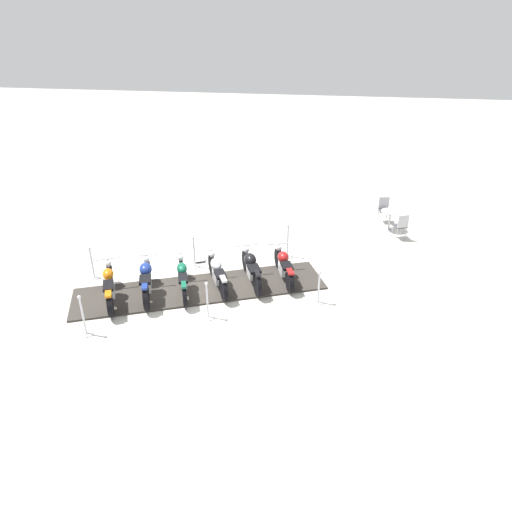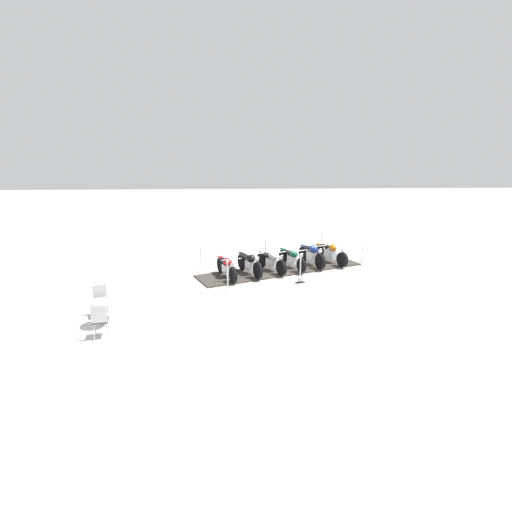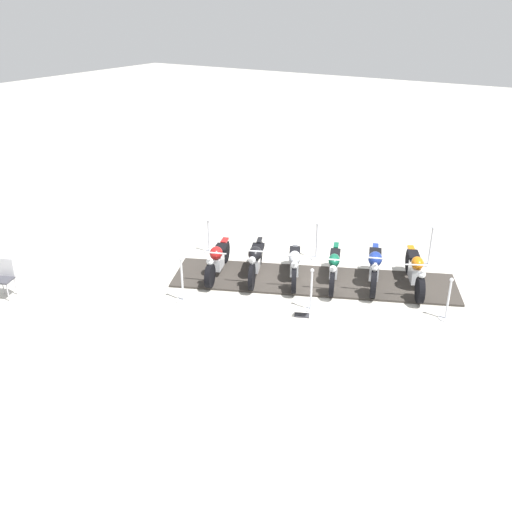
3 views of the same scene
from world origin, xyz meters
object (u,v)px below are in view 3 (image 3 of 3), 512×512
at_px(motorcycle_maroon, 217,259).
at_px(motorcycle_navy, 374,267).
at_px(motorcycle_forest, 334,266).
at_px(stanchion_left_mid, 316,247).
at_px(motorcycle_copper, 415,271).
at_px(stanchion_right_front, 183,288).
at_px(stanchion_right_rear, 447,306).
at_px(info_placard, 302,313).
at_px(cafe_chair_across_table, 5,276).
at_px(motorcycle_chrome, 294,264).
at_px(motorcycle_black, 256,260).
at_px(stanchion_right_mid, 311,296).
at_px(stanchion_left_front, 209,241).
at_px(stanchion_left_rear, 429,253).

distance_m(motorcycle_maroon, motorcycle_navy, 4.00).
xyz_separation_m(motorcycle_forest, stanchion_left_mid, (-1.16, -1.05, -0.16)).
bearing_deg(motorcycle_forest, motorcycle_copper, 92.54).
bearing_deg(stanchion_right_front, stanchion_right_rear, 113.53).
distance_m(info_placard, cafe_chair_across_table, 7.21).
height_order(stanchion_left_mid, info_placard, stanchion_left_mid).
bearing_deg(motorcycle_chrome, motorcycle_copper, 86.61).
distance_m(motorcycle_black, motorcycle_copper, 4.01).
height_order(stanchion_right_mid, stanchion_left_front, stanchion_right_mid).
bearing_deg(motorcycle_forest, motorcycle_black, -87.75).
bearing_deg(stanchion_right_front, stanchion_left_front, -156.47).
xyz_separation_m(motorcycle_maroon, stanchion_left_mid, (-2.35, 1.71, -0.15)).
bearing_deg(cafe_chair_across_table, motorcycle_forest, 103.71).
relative_size(motorcycle_copper, cafe_chair_across_table, 2.20).
xyz_separation_m(motorcycle_black, motorcycle_navy, (-1.20, 2.75, -0.00)).
height_order(motorcycle_chrome, stanchion_right_front, stanchion_right_front).
relative_size(stanchion_right_rear, info_placard, 2.66).
bearing_deg(stanchion_right_rear, stanchion_right_mid, -66.47).
xyz_separation_m(motorcycle_maroon, motorcycle_black, (-0.40, 0.92, 0.06)).
xyz_separation_m(motorcycle_navy, stanchion_left_front, (0.47, -4.77, -0.20)).
xyz_separation_m(info_placard, cafe_chair_across_table, (2.92, -6.57, 0.47)).
distance_m(stanchion_left_rear, cafe_chair_across_table, 10.93).
xyz_separation_m(stanchion_left_rear, stanchion_right_rear, (2.65, 1.15, -0.00)).
height_order(motorcycle_black, cafe_chair_across_table, motorcycle_black).
bearing_deg(motorcycle_copper, motorcycle_black, -92.14).
xyz_separation_m(motorcycle_navy, motorcycle_copper, (-0.40, 0.92, -0.05)).
bearing_deg(motorcycle_forest, stanchion_left_front, -110.28).
xyz_separation_m(motorcycle_maroon, motorcycle_navy, (-1.60, 3.67, 0.06)).
relative_size(motorcycle_forest, info_placard, 5.34).
height_order(motorcycle_maroon, info_placard, motorcycle_maroon).
xyz_separation_m(motorcycle_forest, motorcycle_navy, (-0.40, 0.92, 0.05)).
height_order(motorcycle_chrome, motorcycle_forest, motorcycle_chrome).
distance_m(motorcycle_black, stanchion_left_front, 2.16).
xyz_separation_m(stanchion_left_mid, stanchion_left_rear, (-1.22, 2.81, 0.02)).
xyz_separation_m(motorcycle_maroon, info_placard, (0.66, 2.82, -0.40)).
distance_m(motorcycle_maroon, motorcycle_black, 1.00).
height_order(motorcycle_forest, motorcycle_copper, motorcycle_copper).
bearing_deg(stanchion_left_mid, motorcycle_navy, 68.99).
xyz_separation_m(stanchion_right_rear, cafe_chair_across_table, (4.50, -9.42, 0.20)).
distance_m(motorcycle_maroon, stanchion_right_mid, 2.88).
relative_size(motorcycle_maroon, stanchion_right_rear, 1.93).
distance_m(stanchion_left_mid, stanchion_left_rear, 3.06).
distance_m(motorcycle_black, stanchion_right_front, 2.11).
height_order(motorcycle_forest, cafe_chair_across_table, motorcycle_forest).
bearing_deg(motorcycle_chrome, stanchion_right_mid, 15.87).
bearing_deg(motorcycle_copper, motorcycle_forest, -92.00).
xyz_separation_m(motorcycle_black, stanchion_left_front, (-0.73, -2.02, -0.21)).
height_order(motorcycle_copper, stanchion_right_front, stanchion_right_front).
distance_m(motorcycle_navy, motorcycle_copper, 1.01).
bearing_deg(stanchion_left_mid, stanchion_left_rear, 113.53).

